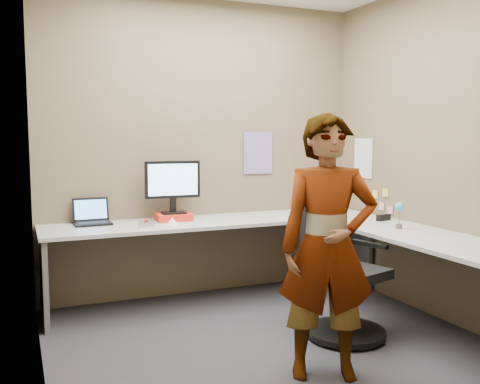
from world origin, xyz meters
name	(u,v)px	position (x,y,z in m)	size (l,w,h in m)	color
ground	(263,338)	(0.00, 0.00, 0.00)	(3.00, 3.00, 0.00)	#2A2A30
wall_back	(203,148)	(0.00, 1.30, 1.35)	(3.00, 3.00, 0.00)	brown
wall_right	(431,150)	(1.50, 0.00, 1.35)	(2.70, 2.70, 0.00)	brown
wall_left	(35,156)	(-1.50, 0.00, 1.35)	(2.70, 2.70, 0.00)	brown
desk	(291,244)	(0.44, 0.39, 0.59)	(2.98, 2.58, 0.73)	#B9B9B9
paper_ream	(174,217)	(-0.35, 1.08, 0.76)	(0.30, 0.22, 0.06)	red
monitor	(173,183)	(-0.35, 1.10, 1.06)	(0.48, 0.15, 0.46)	black
laptop	(92,217)	(-1.04, 1.18, 0.78)	(0.30, 0.26, 0.21)	black
trackball_mouse	(146,224)	(-0.65, 0.84, 0.76)	(0.12, 0.08, 0.07)	#B7B7BC
origami	(172,221)	(-0.43, 0.86, 0.76)	(0.10, 0.10, 0.06)	white
stapler	(383,217)	(1.33, 0.36, 0.76)	(0.15, 0.04, 0.06)	black
flower	(399,211)	(1.18, -0.02, 0.87)	(0.07, 0.07, 0.22)	brown
calendar_purple	(258,153)	(0.55, 1.29, 1.30)	(0.30, 0.01, 0.40)	#846BB7
calendar_white	(363,158)	(1.49, 0.90, 1.25)	(0.01, 0.28, 0.38)	white
sticky_note_a	(385,193)	(1.49, 0.55, 0.95)	(0.01, 0.07, 0.07)	#F2E059
sticky_note_b	(382,206)	(1.49, 0.60, 0.82)	(0.01, 0.07, 0.07)	pink
sticky_note_c	(390,210)	(1.49, 0.48, 0.80)	(0.01, 0.07, 0.07)	pink
sticky_note_d	(375,194)	(1.49, 0.70, 0.92)	(0.01, 0.07, 0.07)	#F2E059
office_chair	(340,276)	(0.55, -0.16, 0.44)	(0.62, 0.60, 1.09)	black
person	(328,247)	(0.10, -0.69, 0.80)	(0.58, 0.38, 1.60)	#999399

